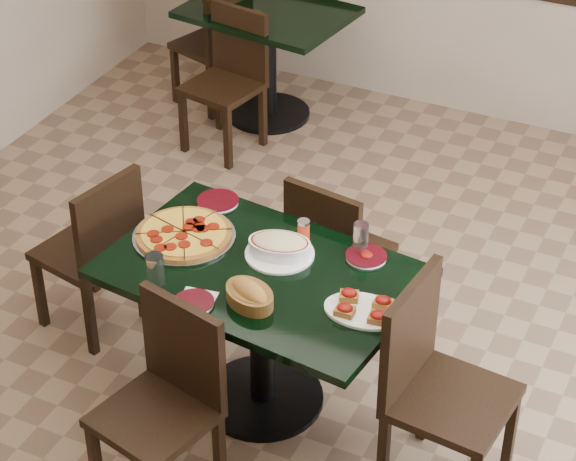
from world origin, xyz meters
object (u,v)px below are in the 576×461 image
at_px(main_table, 261,303).
at_px(pepperoni_pizza, 184,234).
at_px(lasagna_casserole, 280,246).
at_px(bruschetta_platter, 363,308).
at_px(chair_near, 168,393).
at_px(chair_left, 97,246).
at_px(back_table, 268,43).
at_px(back_chair_left, 219,39).
at_px(chair_far, 333,250).
at_px(bread_basket, 250,295).
at_px(chair_right, 433,378).
at_px(back_chair_near, 230,72).

distance_m(main_table, pepperoni_pizza, 0.46).
relative_size(lasagna_casserole, bruschetta_platter, 0.89).
height_order(chair_near, chair_left, chair_near).
relative_size(back_table, back_chair_left, 1.25).
height_order(chair_left, lasagna_casserole, chair_left).
distance_m(lasagna_casserole, bruschetta_platter, 0.52).
relative_size(main_table, chair_near, 1.55).
xyz_separation_m(chair_far, bread_basket, (-0.01, -0.83, 0.31)).
height_order(main_table, chair_near, chair_near).
height_order(chair_far, lasagna_casserole, chair_far).
height_order(back_table, chair_left, chair_left).
relative_size(main_table, chair_far, 1.61).
xyz_separation_m(chair_right, bread_basket, (-0.77, -0.11, 0.24)).
height_order(chair_right, chair_left, chair_right).
bearing_deg(back_chair_left, pepperoni_pizza, 42.82).
distance_m(chair_right, pepperoni_pizza, 1.27).
xyz_separation_m(back_chair_near, pepperoni_pizza, (0.82, -1.97, 0.28)).
relative_size(chair_near, bread_basket, 3.13).
bearing_deg(chair_near, main_table, 92.60).
height_order(lasagna_casserole, bruschetta_platter, lasagna_casserole).
relative_size(chair_far, chair_left, 0.98).
bearing_deg(back_chair_left, back_chair_near, 53.89).
height_order(lasagna_casserole, bread_basket, bread_basket).
height_order(back_table, pepperoni_pizza, pepperoni_pizza).
height_order(main_table, chair_right, chair_right).
xyz_separation_m(back_table, back_chair_left, (-0.35, -0.01, -0.04)).
distance_m(chair_right, bruschetta_platter, 0.40).
bearing_deg(chair_left, back_table, -162.07).
distance_m(chair_right, bread_basket, 0.81).
height_order(pepperoni_pizza, bread_basket, bread_basket).
relative_size(back_chair_near, bread_basket, 3.07).
height_order(back_chair_left, pepperoni_pizza, back_chair_left).
relative_size(pepperoni_pizza, bread_basket, 1.60).
xyz_separation_m(chair_near, back_chair_near, (-1.12, 2.64, -0.01)).
bearing_deg(main_table, back_table, 122.34).
bearing_deg(chair_far, lasagna_casserole, 92.87).
bearing_deg(chair_right, chair_left, 87.52).
bearing_deg(bruschetta_platter, lasagna_casserole, 152.09).
bearing_deg(chair_far, back_chair_near, -38.67).
height_order(chair_far, back_chair_left, chair_far).
bearing_deg(bread_basket, chair_right, 34.09).
distance_m(chair_near, back_chair_left, 3.37).
relative_size(chair_right, pepperoni_pizza, 2.13).
height_order(back_chair_left, bread_basket, back_chair_left).
height_order(back_chair_near, pepperoni_pizza, back_chair_near).
distance_m(back_chair_near, pepperoni_pizza, 2.15).
height_order(back_chair_near, bruschetta_platter, back_chair_near).
bearing_deg(back_chair_near, chair_far, -36.84).
height_order(back_table, chair_right, chair_right).
bearing_deg(back_table, chair_near, -63.65).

